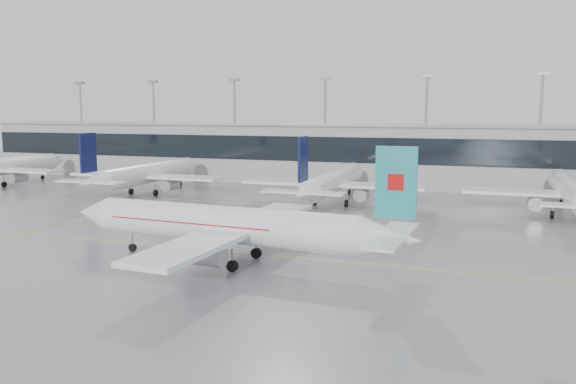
% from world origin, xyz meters
% --- Properties ---
extents(ground, '(320.00, 320.00, 0.00)m').
position_xyz_m(ground, '(0.00, 0.00, 0.00)').
color(ground, gray).
rests_on(ground, ground).
extents(taxi_line_main, '(120.00, 0.25, 0.01)m').
position_xyz_m(taxi_line_main, '(0.00, 0.00, 0.01)').
color(taxi_line_main, gold).
rests_on(taxi_line_main, ground).
extents(taxi_line_north, '(120.00, 0.25, 0.01)m').
position_xyz_m(taxi_line_north, '(0.00, 30.00, 0.01)').
color(taxi_line_north, gold).
rests_on(taxi_line_north, ground).
extents(taxi_line_cross, '(0.25, 60.00, 0.01)m').
position_xyz_m(taxi_line_cross, '(-30.00, 15.00, 0.01)').
color(taxi_line_cross, gold).
rests_on(taxi_line_cross, ground).
extents(terminal, '(180.00, 15.00, 12.00)m').
position_xyz_m(terminal, '(0.00, 62.00, 6.00)').
color(terminal, '#98989C').
rests_on(terminal, ground).
extents(terminal_glass, '(180.00, 0.20, 5.00)m').
position_xyz_m(terminal_glass, '(0.00, 54.45, 7.50)').
color(terminal_glass, black).
rests_on(terminal_glass, ground).
extents(terminal_roof, '(182.00, 16.00, 0.40)m').
position_xyz_m(terminal_roof, '(0.00, 62.00, 12.20)').
color(terminal_roof, gray).
rests_on(terminal_roof, ground).
extents(light_masts, '(156.40, 1.00, 22.60)m').
position_xyz_m(light_masts, '(0.00, 68.00, 13.34)').
color(light_masts, gray).
rests_on(light_masts, ground).
extents(air_canada_jet, '(37.80, 30.62, 12.01)m').
position_xyz_m(air_canada_jet, '(-0.04, -4.14, 3.83)').
color(air_canada_jet, white).
rests_on(air_canada_jet, ground).
extents(parked_jet_b, '(29.64, 36.96, 11.72)m').
position_xyz_m(parked_jet_b, '(-35.00, 33.69, 3.71)').
color(parked_jet_b, white).
rests_on(parked_jet_b, ground).
extents(parked_jet_c, '(29.64, 36.96, 11.72)m').
position_xyz_m(parked_jet_c, '(-0.00, 33.69, 3.71)').
color(parked_jet_c, white).
rests_on(parked_jet_c, ground).
extents(parked_jet_d, '(29.64, 36.96, 11.72)m').
position_xyz_m(parked_jet_d, '(35.00, 33.69, 3.71)').
color(parked_jet_d, white).
rests_on(parked_jet_d, ground).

